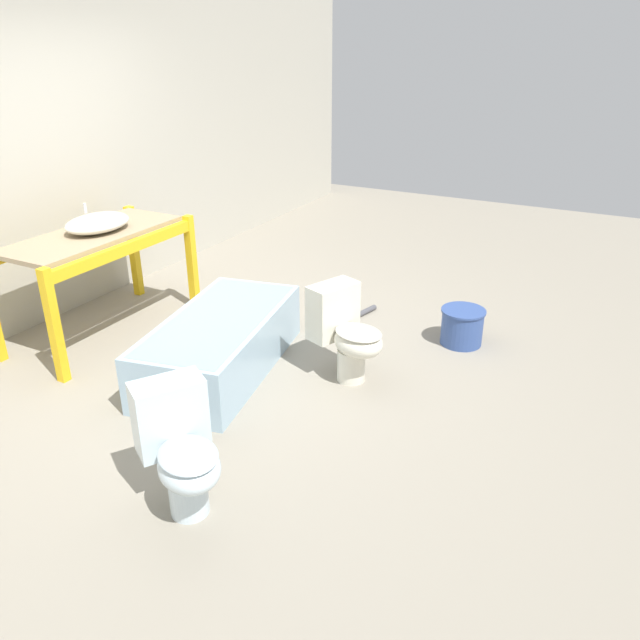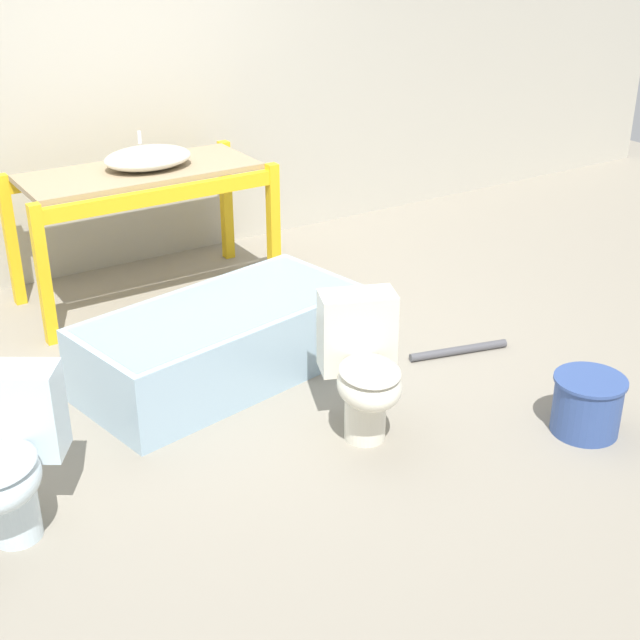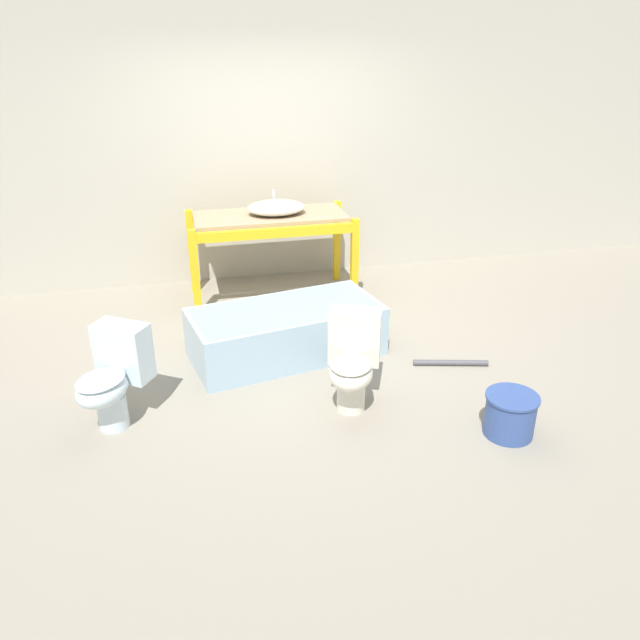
{
  "view_description": "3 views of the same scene",
  "coord_description": "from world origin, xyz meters",
  "px_view_note": "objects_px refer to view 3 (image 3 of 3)",
  "views": [
    {
      "loc": [
        -3.49,
        -2.71,
        2.29
      ],
      "look_at": [
        -0.06,
        -0.9,
        0.52
      ],
      "focal_mm": 35.0,
      "sensor_mm": 36.0,
      "label": 1
    },
    {
      "loc": [
        -2.05,
        -4.08,
        2.42
      ],
      "look_at": [
        0.01,
        -0.84,
        0.58
      ],
      "focal_mm": 50.0,
      "sensor_mm": 36.0,
      "label": 2
    },
    {
      "loc": [
        -0.96,
        -4.74,
        2.5
      ],
      "look_at": [
        -0.08,
        -0.97,
        0.69
      ],
      "focal_mm": 35.0,
      "sensor_mm": 36.0,
      "label": 3
    }
  ],
  "objects_px": {
    "bathtub_main": "(286,328)",
    "sink_basin": "(276,208)",
    "toilet_far": "(113,376)",
    "toilet_near": "(353,360)",
    "bucket_white": "(510,414)"
  },
  "relations": [
    {
      "from": "bathtub_main",
      "to": "sink_basin",
      "type": "bearing_deg",
      "value": 72.21
    },
    {
      "from": "sink_basin",
      "to": "toilet_far",
      "type": "xyz_separation_m",
      "value": [
        -1.47,
        -1.98,
        -0.56
      ]
    },
    {
      "from": "sink_basin",
      "to": "toilet_near",
      "type": "height_order",
      "value": "sink_basin"
    },
    {
      "from": "bathtub_main",
      "to": "bucket_white",
      "type": "xyz_separation_m",
      "value": [
        1.26,
        -1.47,
        -0.08
      ]
    },
    {
      "from": "sink_basin",
      "to": "toilet_far",
      "type": "bearing_deg",
      "value": -126.61
    },
    {
      "from": "sink_basin",
      "to": "toilet_far",
      "type": "relative_size",
      "value": 0.81
    },
    {
      "from": "sink_basin",
      "to": "bucket_white",
      "type": "relative_size",
      "value": 1.57
    },
    {
      "from": "toilet_far",
      "to": "sink_basin",
      "type": "bearing_deg",
      "value": 86.18
    },
    {
      "from": "sink_basin",
      "to": "toilet_near",
      "type": "relative_size",
      "value": 0.81
    },
    {
      "from": "sink_basin",
      "to": "bathtub_main",
      "type": "relative_size",
      "value": 0.34
    },
    {
      "from": "toilet_near",
      "to": "bucket_white",
      "type": "height_order",
      "value": "toilet_near"
    },
    {
      "from": "bathtub_main",
      "to": "toilet_near",
      "type": "distance_m",
      "value": 0.94
    },
    {
      "from": "toilet_far",
      "to": "toilet_near",
      "type": "bearing_deg",
      "value": 27.47
    },
    {
      "from": "sink_basin",
      "to": "bathtub_main",
      "type": "height_order",
      "value": "sink_basin"
    },
    {
      "from": "sink_basin",
      "to": "bathtub_main",
      "type": "bearing_deg",
      "value": -96.69
    }
  ]
}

